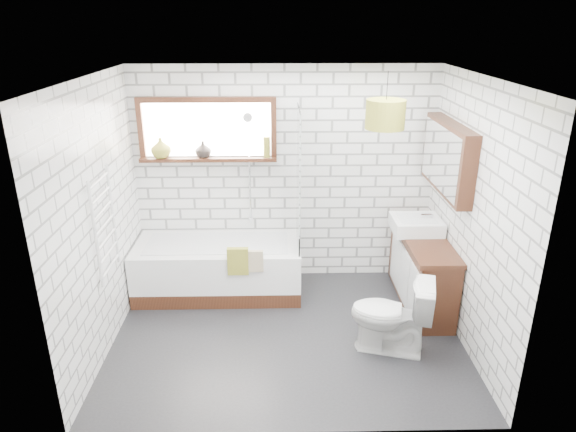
{
  "coord_description": "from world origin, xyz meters",
  "views": [
    {
      "loc": [
        -0.09,
        -4.35,
        2.97
      ],
      "look_at": [
        0.01,
        0.25,
        1.17
      ],
      "focal_mm": 32.0,
      "sensor_mm": 36.0,
      "label": 1
    }
  ],
  "objects_px": {
    "toilet": "(391,315)",
    "pendant": "(385,114)",
    "bathtub": "(219,267)",
    "basin": "(416,225)",
    "vanity": "(422,270)"
  },
  "relations": [
    {
      "from": "toilet",
      "to": "pendant",
      "type": "distance_m",
      "value": 1.89
    },
    {
      "from": "bathtub",
      "to": "pendant",
      "type": "bearing_deg",
      "value": -12.55
    },
    {
      "from": "bathtub",
      "to": "basin",
      "type": "xyz_separation_m",
      "value": [
        2.18,
        -0.13,
        0.56
      ]
    },
    {
      "from": "vanity",
      "to": "toilet",
      "type": "relative_size",
      "value": 1.81
    },
    {
      "from": "vanity",
      "to": "toilet",
      "type": "xyz_separation_m",
      "value": [
        -0.52,
        -0.88,
        -0.01
      ]
    },
    {
      "from": "bathtub",
      "to": "basin",
      "type": "height_order",
      "value": "basin"
    },
    {
      "from": "vanity",
      "to": "toilet",
      "type": "distance_m",
      "value": 1.02
    },
    {
      "from": "basin",
      "to": "toilet",
      "type": "xyz_separation_m",
      "value": [
        -0.46,
        -1.03,
        -0.48
      ]
    },
    {
      "from": "vanity",
      "to": "pendant",
      "type": "relative_size",
      "value": 3.62
    },
    {
      "from": "pendant",
      "to": "bathtub",
      "type": "bearing_deg",
      "value": 167.45
    },
    {
      "from": "basin",
      "to": "toilet",
      "type": "height_order",
      "value": "basin"
    },
    {
      "from": "basin",
      "to": "toilet",
      "type": "distance_m",
      "value": 1.23
    },
    {
      "from": "basin",
      "to": "pendant",
      "type": "bearing_deg",
      "value": -151.88
    },
    {
      "from": "vanity",
      "to": "basin",
      "type": "bearing_deg",
      "value": 110.73
    },
    {
      "from": "bathtub",
      "to": "toilet",
      "type": "bearing_deg",
      "value": -33.99
    }
  ]
}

